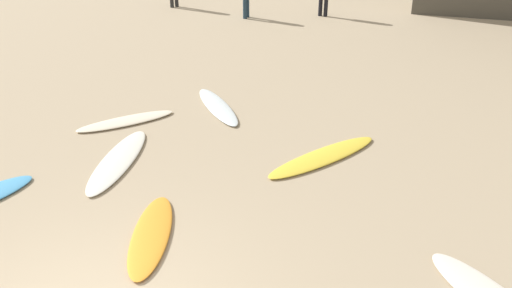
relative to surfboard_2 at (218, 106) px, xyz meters
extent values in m
ellipsoid|color=white|center=(0.00, 0.00, 0.00)|extent=(1.70, 2.07, 0.08)
ellipsoid|color=yellow|center=(2.59, -1.73, 0.00)|extent=(2.06, 2.33, 0.07)
ellipsoid|color=#F6E8CA|center=(-1.67, -1.18, 0.00)|extent=(1.88, 1.76, 0.07)
ellipsoid|color=orange|center=(0.42, -4.69, 0.00)|extent=(0.99, 2.08, 0.07)
ellipsoid|color=silver|center=(-1.06, -2.77, 0.00)|extent=(0.77, 2.48, 0.07)
cylinder|color=black|center=(1.18, 8.58, 0.40)|extent=(0.14, 0.14, 0.87)
cylinder|color=black|center=(1.37, 8.54, 0.40)|extent=(0.14, 0.14, 0.87)
cylinder|color=#1E3342|center=(-1.34, 7.59, 0.35)|extent=(0.14, 0.14, 0.77)
cylinder|color=#1E3342|center=(-1.30, 7.78, 0.35)|extent=(0.14, 0.14, 0.77)
camera|label=1|loc=(3.41, -10.47, 4.88)|focal=37.52mm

